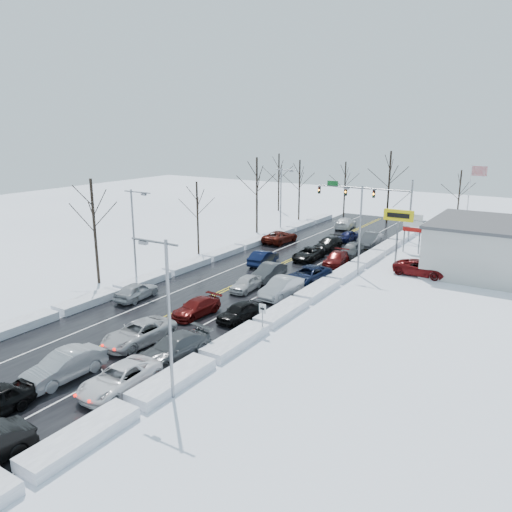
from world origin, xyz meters
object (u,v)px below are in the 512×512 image
Objects in this scene: tires_plus_sign at (398,219)px; oncoming_car_0 at (263,265)px; flagpole at (470,198)px; traffic_signal_mast at (373,197)px.

tires_plus_sign is 15.29m from oncoming_car_0.
flagpole reaches higher than oncoming_car_0.
flagpole reaches higher than traffic_signal_mast.
traffic_signal_mast is 2.21× the size of tires_plus_sign.
tires_plus_sign is 1.25× the size of oncoming_car_0.
tires_plus_sign is at bearing -59.54° from traffic_signal_mast.
flagpole is at bearing 9.73° from traffic_signal_mast.
flagpole is at bearing 71.56° from tires_plus_sign.
tires_plus_sign is (7.05, -12.00, -0.49)m from traffic_signal_mast.
flagpole is (11.72, 2.01, 0.45)m from traffic_signal_mast.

